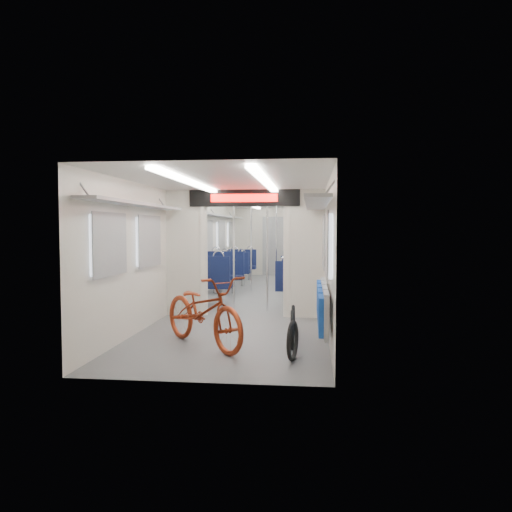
# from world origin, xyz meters

# --- Properties ---
(carriage) EXTENTS (12.00, 12.02, 2.31)m
(carriage) POSITION_xyz_m (0.00, -0.27, 1.50)
(carriage) COLOR #515456
(carriage) RESTS_ON ground
(bicycle) EXTENTS (1.76, 1.80, 0.98)m
(bicycle) POSITION_xyz_m (-0.25, -4.42, 0.49)
(bicycle) COLOR maroon
(bicycle) RESTS_ON ground
(flip_bench) EXTENTS (0.12, 2.13, 0.55)m
(flip_bench) POSITION_xyz_m (1.35, -4.30, 0.58)
(flip_bench) COLOR gray
(flip_bench) RESTS_ON carriage
(bike_hoop_a) EXTENTS (0.14, 0.50, 0.50)m
(bike_hoop_a) POSITION_xyz_m (0.98, -5.04, 0.22)
(bike_hoop_a) COLOR black
(bike_hoop_a) RESTS_ON ground
(bike_hoop_b) EXTENTS (0.06, 0.54, 0.53)m
(bike_hoop_b) POSITION_xyz_m (0.96, -4.48, 0.24)
(bike_hoop_b) COLOR black
(bike_hoop_b) RESTS_ON ground
(bike_hoop_c) EXTENTS (0.07, 0.46, 0.46)m
(bike_hoop_c) POSITION_xyz_m (0.94, -3.59, 0.21)
(bike_hoop_c) COLOR black
(bike_hoop_c) RESTS_ON ground
(seat_bay_near_left) EXTENTS (0.95, 2.24, 1.15)m
(seat_bay_near_left) POSITION_xyz_m (-0.93, 0.18, 0.56)
(seat_bay_near_left) COLOR #0C1336
(seat_bay_near_left) RESTS_ON ground
(seat_bay_near_right) EXTENTS (0.88, 1.95, 1.06)m
(seat_bay_near_right) POSITION_xyz_m (0.93, -0.20, 0.53)
(seat_bay_near_right) COLOR #0C1336
(seat_bay_near_right) RESTS_ON ground
(seat_bay_far_left) EXTENTS (0.88, 1.92, 1.05)m
(seat_bay_far_left) POSITION_xyz_m (-0.93, 3.46, 0.52)
(seat_bay_far_left) COLOR #0C1336
(seat_bay_far_left) RESTS_ON ground
(seat_bay_far_right) EXTENTS (0.94, 2.22, 1.15)m
(seat_bay_far_right) POSITION_xyz_m (0.94, 3.28, 0.56)
(seat_bay_far_right) COLOR #0C1336
(seat_bay_far_right) RESTS_ON ground
(stanchion_near_left) EXTENTS (0.04, 0.04, 2.30)m
(stanchion_near_left) POSITION_xyz_m (-0.30, -1.44, 1.15)
(stanchion_near_left) COLOR silver
(stanchion_near_left) RESTS_ON ground
(stanchion_near_right) EXTENTS (0.04, 0.04, 2.30)m
(stanchion_near_right) POSITION_xyz_m (0.36, -1.47, 1.15)
(stanchion_near_right) COLOR silver
(stanchion_near_right) RESTS_ON ground
(stanchion_far_left) EXTENTS (0.04, 0.04, 2.30)m
(stanchion_far_left) POSITION_xyz_m (-0.31, 1.51, 1.15)
(stanchion_far_left) COLOR silver
(stanchion_far_left) RESTS_ON ground
(stanchion_far_right) EXTENTS (0.04, 0.04, 2.30)m
(stanchion_far_right) POSITION_xyz_m (0.29, 1.99, 1.15)
(stanchion_far_right) COLOR silver
(stanchion_far_right) RESTS_ON ground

